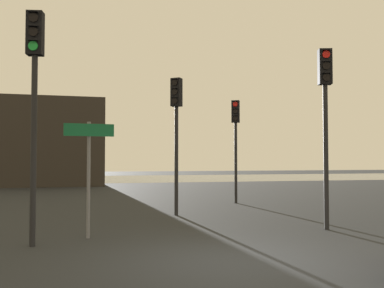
{
  "coord_description": "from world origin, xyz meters",
  "views": [
    {
      "loc": [
        -2.48,
        -6.89,
        1.73
      ],
      "look_at": [
        0.5,
        5.0,
        2.2
      ],
      "focal_mm": 40.0,
      "sensor_mm": 36.0,
      "label": 1
    }
  ],
  "objects_px": {
    "traffic_light_near_left": "(34,83)",
    "direction_sign_post": "(89,162)",
    "traffic_light_center": "(176,120)",
    "traffic_light_near_right": "(325,104)",
    "traffic_light_far_right": "(236,131)"
  },
  "relations": [
    {
      "from": "traffic_light_far_right",
      "to": "direction_sign_post",
      "type": "height_order",
      "value": "traffic_light_far_right"
    },
    {
      "from": "traffic_light_center",
      "to": "traffic_light_near_left",
      "type": "bearing_deg",
      "value": 83.96
    },
    {
      "from": "traffic_light_near_right",
      "to": "traffic_light_center",
      "type": "xyz_separation_m",
      "value": [
        -3.07,
        3.67,
        -0.13
      ]
    },
    {
      "from": "traffic_light_near_left",
      "to": "traffic_light_near_right",
      "type": "bearing_deg",
      "value": -166.66
    },
    {
      "from": "traffic_light_near_right",
      "to": "traffic_light_near_left",
      "type": "bearing_deg",
      "value": 19.49
    },
    {
      "from": "direction_sign_post",
      "to": "traffic_light_far_right",
      "type": "bearing_deg",
      "value": -135.02
    },
    {
      "from": "direction_sign_post",
      "to": "traffic_light_center",
      "type": "bearing_deg",
      "value": -131.75
    },
    {
      "from": "traffic_light_center",
      "to": "direction_sign_post",
      "type": "distance_m",
      "value": 4.58
    },
    {
      "from": "traffic_light_near_right",
      "to": "direction_sign_post",
      "type": "bearing_deg",
      "value": 13.59
    },
    {
      "from": "traffic_light_far_right",
      "to": "traffic_light_near_left",
      "type": "xyz_separation_m",
      "value": [
        -6.95,
        -7.21,
        0.39
      ]
    },
    {
      "from": "traffic_light_center",
      "to": "traffic_light_near_left",
      "type": "relative_size",
      "value": 0.91
    },
    {
      "from": "traffic_light_near_left",
      "to": "direction_sign_post",
      "type": "height_order",
      "value": "traffic_light_near_left"
    },
    {
      "from": "traffic_light_near_left",
      "to": "direction_sign_post",
      "type": "relative_size",
      "value": 1.84
    },
    {
      "from": "traffic_light_far_right",
      "to": "traffic_light_near_right",
      "type": "bearing_deg",
      "value": 114.24
    },
    {
      "from": "direction_sign_post",
      "to": "traffic_light_near_right",
      "type": "bearing_deg",
      "value": 174.38
    }
  ]
}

